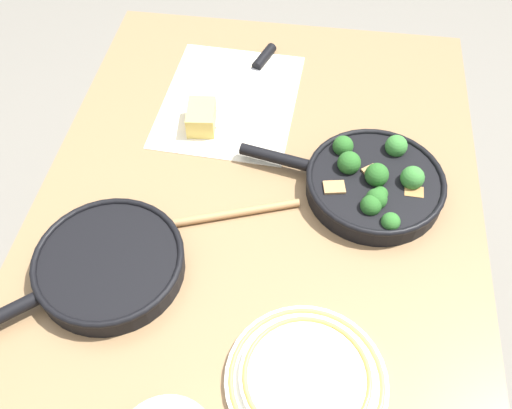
# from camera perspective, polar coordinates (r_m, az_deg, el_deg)

# --- Properties ---
(ground_plane) EXTENTS (14.00, 14.00, 0.00)m
(ground_plane) POSITION_cam_1_polar(r_m,az_deg,el_deg) (1.74, 0.00, -15.84)
(ground_plane) COLOR slate
(dining_table_red) EXTENTS (1.23, 0.86, 0.74)m
(dining_table_red) POSITION_cam_1_polar(r_m,az_deg,el_deg) (1.15, 0.00, -3.19)
(dining_table_red) COLOR olive
(dining_table_red) RESTS_ON ground_plane
(skillet_broccoli) EXTENTS (0.27, 0.41, 0.07)m
(skillet_broccoli) POSITION_cam_1_polar(r_m,az_deg,el_deg) (1.12, 11.63, 2.20)
(skillet_broccoli) COLOR black
(skillet_broccoli) RESTS_ON dining_table_red
(skillet_eggs) EXTENTS (0.32, 0.34, 0.05)m
(skillet_eggs) POSITION_cam_1_polar(r_m,az_deg,el_deg) (1.02, -14.61, -5.81)
(skillet_eggs) COLOR black
(skillet_eggs) RESTS_ON dining_table_red
(wooden_spoon) EXTENTS (0.16, 0.37, 0.02)m
(wooden_spoon) POSITION_cam_1_polar(r_m,az_deg,el_deg) (1.07, -7.89, -1.80)
(wooden_spoon) COLOR #A87A4C
(wooden_spoon) RESTS_ON dining_table_red
(parchment_sheet) EXTENTS (0.38, 0.31, 0.00)m
(parchment_sheet) POSITION_cam_1_polar(r_m,az_deg,el_deg) (1.31, -2.62, 10.41)
(parchment_sheet) COLOR silver
(parchment_sheet) RESTS_ON dining_table_red
(grater_knife) EXTENTS (0.29, 0.12, 0.02)m
(grater_knife) POSITION_cam_1_polar(r_m,az_deg,el_deg) (1.36, -0.39, 12.99)
(grater_knife) COLOR silver
(grater_knife) RESTS_ON dining_table_red
(cheese_block) EXTENTS (0.09, 0.07, 0.05)m
(cheese_block) POSITION_cam_1_polar(r_m,az_deg,el_deg) (1.23, -5.48, 8.66)
(cheese_block) COLOR #E0C15B
(cheese_block) RESTS_ON dining_table_red
(dinner_plate_stack) EXTENTS (0.25, 0.25, 0.03)m
(dinner_plate_stack) POSITION_cam_1_polar(r_m,az_deg,el_deg) (0.91, 5.07, -16.96)
(dinner_plate_stack) COLOR silver
(dinner_plate_stack) RESTS_ON dining_table_red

